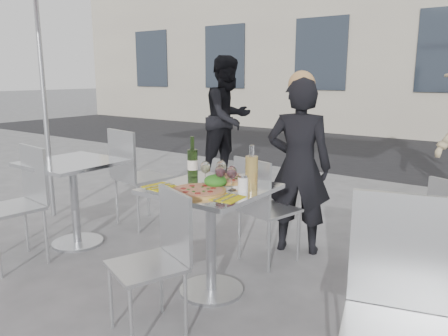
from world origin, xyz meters
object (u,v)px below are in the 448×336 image
Objects in this scene: salad_plate at (216,182)px; sugar_shaker at (243,183)px; wine_bottle at (193,161)px; wineglass_white_a at (205,168)px; wineglass_white_b at (221,167)px; napkin_right at (226,197)px; wineglass_red_b at (232,173)px; pedestrian_a at (228,118)px; side_chair_lfar at (133,170)px; pizza_far at (230,180)px; wineglass_red_a at (220,172)px; main_table at (211,217)px; napkin_left at (160,186)px; woman_diner at (299,167)px; side_chair_rnear at (405,304)px; side_chair_lnear at (22,195)px; carafe at (251,172)px; chair_far at (261,202)px; side_table_left at (74,185)px; chair_near at (160,250)px; pizza_near at (198,191)px.

sugar_shaker is at bearing 8.36° from salad_plate.
wine_bottle reaches higher than wineglass_white_a.
wineglass_white_b is 0.39m from napkin_right.
wineglass_red_b is at bearing -169.53° from sugar_shaker.
salad_plate is at bearing -137.11° from pedestrian_a.
side_chair_lfar is at bearing 152.29° from napkin_right.
wineglass_white_b is at bearing -3.81° from wine_bottle.
wineglass_red_b is (0.13, -0.17, 0.09)m from pizza_far.
main_table is at bearing 178.69° from wineglass_red_a.
napkin_left is at bearing -150.68° from wineglass_red_a.
napkin_left is at bearing -153.69° from wineglass_red_b.
woman_diner reaches higher than salad_plate.
side_chair_rnear is 1.20m from napkin_right.
napkin_left is at bearing 18.06° from side_chair_lnear.
salad_plate is 0.16m from wineglass_white_b.
carafe is 0.61m from napkin_left.
side_chair_lnear is 8.63× the size of sugar_shaker.
side_chair_lnear reaches higher than wineglass_white_b.
side_chair_lfar is at bearing 157.67° from wine_bottle.
wineglass_red_a is at bearing -154.40° from carafe.
wine_bottle reaches higher than side_chair_lnear.
sugar_shaker is (1.66, -0.59, 0.23)m from side_chair_lfar.
side_chair_lfar is at bearing 157.08° from salad_plate.
sugar_shaker is at bearing 169.75° from side_chair_lfar.
wineglass_red_a is 0.25m from napkin_right.
side_chair_lfar is 1.49m from wineglass_white_a.
side_chair_lnear is at bearing 48.27° from chair_far.
napkin_right is at bearing -65.10° from wineglass_red_b.
side_table_left is 0.43× the size of pedestrian_a.
wineglass_red_b is (0.12, 0.01, 0.07)m from salad_plate.
main_table is 3.49m from pedestrian_a.
napkin_left reaches higher than main_table.
side_chair_lnear reaches higher than napkin_right.
side_chair_lfar reaches higher than chair_far.
chair_far is 1.13m from chair_near.
woman_diner is 4.94× the size of wine_bottle.
sugar_shaker is (0.10, -0.99, 0.07)m from woman_diner.
chair_near is at bearing -141.46° from pedestrian_a.
chair_far is at bearing 111.37° from chair_near.
carafe is 1.84× the size of wineglass_red_b.
main_table is 1.59m from side_chair_lnear.
carafe reaches higher than side_chair_lnear.
pizza_near is 0.24m from wineglass_red_b.
side_chair_lfar is 6.15× the size of wineglass_white_b.
side_table_left is 0.62m from side_chair_lfar.
main_table is 1.04m from woman_diner.
wineglass_red_b is at bearing 53.15° from pizza_near.
side_chair_rnear reaches higher than main_table.
pizza_near is 0.45m from wine_bottle.
pedestrian_a is at bearing 120.75° from wine_bottle.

